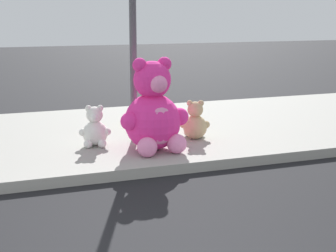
{
  "coord_description": "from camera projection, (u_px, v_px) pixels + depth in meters",
  "views": [
    {
      "loc": [
        -1.09,
        -3.15,
        2.18
      ],
      "look_at": [
        1.29,
        3.6,
        0.55
      ],
      "focal_mm": 53.92,
      "sensor_mm": 36.0,
      "label": 1
    }
  ],
  "objects": [
    {
      "name": "sign_pole",
      "position": [
        133.0,
        34.0,
        7.69
      ],
      "size": [
        0.56,
        0.11,
        3.2
      ],
      "color": "#4C4C51",
      "rests_on": "sidewalk"
    },
    {
      "name": "sidewalk",
      "position": [
        65.0,
        139.0,
        8.5
      ],
      "size": [
        28.0,
        4.4,
        0.15
      ],
      "primitive_type": "cube",
      "color": "#9E9B93",
      "rests_on": "ground_plane"
    },
    {
      "name": "plush_white",
      "position": [
        95.0,
        130.0,
        7.75
      ],
      "size": [
        0.48,
        0.45,
        0.63
      ],
      "color": "white",
      "rests_on": "sidewalk"
    },
    {
      "name": "plush_yellow",
      "position": [
        152.0,
        113.0,
        8.88
      ],
      "size": [
        0.49,
        0.5,
        0.68
      ],
      "color": "yellow",
      "rests_on": "sidewalk"
    },
    {
      "name": "plush_pink_large",
      "position": [
        154.0,
        114.0,
        7.44
      ],
      "size": [
        1.06,
        0.95,
        1.38
      ],
      "color": "#F22D93",
      "rests_on": "sidewalk"
    },
    {
      "name": "plush_tan",
      "position": [
        195.0,
        123.0,
        8.19
      ],
      "size": [
        0.47,
        0.45,
        0.64
      ],
      "color": "tan",
      "rests_on": "sidewalk"
    }
  ]
}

